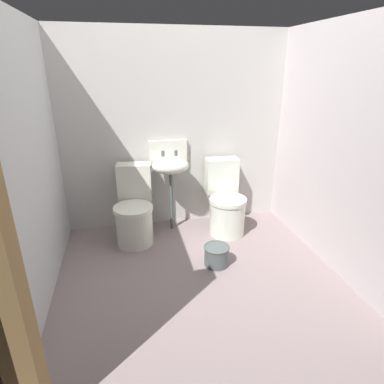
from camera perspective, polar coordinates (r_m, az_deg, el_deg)
ground_plane at (r=2.98m, az=1.22°, el=-15.42°), size 2.85×2.70×0.08m
wall_back at (r=3.62m, az=-3.12°, el=10.57°), size 2.85×0.10×2.12m
wall_left at (r=2.60m, az=-27.68°, el=3.65°), size 0.10×2.50×2.12m
wall_right at (r=3.11m, az=24.64°, el=6.77°), size 0.10×2.50×2.12m
toilet_left at (r=3.42m, az=-10.19°, el=-3.47°), size 0.46×0.64×0.78m
toilet_right at (r=3.58m, az=5.99°, el=-2.06°), size 0.42×0.61×0.78m
sink at (r=3.47m, az=-3.90°, el=4.90°), size 0.42×0.35×0.99m
bucket at (r=3.06m, az=4.37°, el=-11.09°), size 0.24×0.24×0.20m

